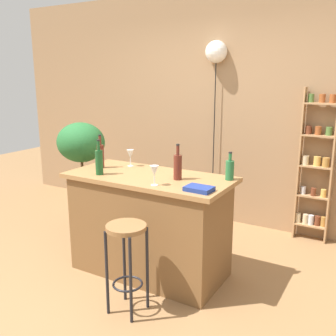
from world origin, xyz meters
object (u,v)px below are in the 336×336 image
potted_plant (81,150)px  bar_stool (127,249)px  bottle_soda_blue (230,169)px  bottle_sauce_amber (101,155)px  bottle_olive_oil (178,166)px  spice_shelf (315,167)px  cookbook (199,189)px  plant_stool (85,215)px  bottle_wine_red (99,161)px  pendant_globe_light (216,53)px  wine_glass_center (154,171)px  wine_glass_left (130,154)px

potted_plant → bar_stool: bearing=-36.5°
bar_stool → bottle_soda_blue: size_ratio=2.96×
bottle_sauce_amber → bottle_olive_oil: (0.85, -0.01, -0.01)m
spice_shelf → cookbook: spice_shelf is taller
cookbook → spice_shelf: bearing=74.0°
plant_stool → bottle_wine_red: bottle_wine_red is taller
bottle_soda_blue → bottle_olive_oil: bearing=-151.0°
plant_stool → bottle_wine_red: 1.23m
cookbook → pendant_globe_light: 2.16m
bottle_sauce_amber → wine_glass_center: 0.81m
bottle_soda_blue → wine_glass_left: (-1.03, -0.01, 0.03)m
bottle_sauce_amber → wine_glass_center: bottle_sauce_amber is taller
bottle_sauce_amber → bar_stool: bearing=-39.9°
bottle_olive_oil → bottle_soda_blue: bottle_olive_oil is taller
wine_glass_left → wine_glass_center: size_ratio=1.00×
bottle_olive_oil → cookbook: (0.30, -0.21, -0.10)m
bar_stool → cookbook: cookbook is taller
spice_shelf → potted_plant: (-2.29, -1.16, 0.15)m
wine_glass_left → bottle_sauce_amber: bearing=-136.5°
potted_plant → wine_glass_center: (1.34, -0.61, 0.06)m
bar_stool → bottle_sauce_amber: bearing=140.1°
bar_stool → bottle_wine_red: 0.90m
bottle_sauce_amber → wine_glass_left: bottle_sauce_amber is taller
bottle_soda_blue → cookbook: bearing=-101.0°
plant_stool → bottle_soda_blue: (1.80, -0.14, 0.79)m
potted_plant → cookbook: (1.72, -0.57, -0.04)m
plant_stool → bottle_olive_oil: size_ratio=1.53×
plant_stool → bottle_sauce_amber: bearing=-31.5°
plant_stool → pendant_globe_light: bearing=47.4°
bar_stool → spice_shelf: spice_shelf is taller
bottle_sauce_amber → bottle_wine_red: bottle_sauce_amber is taller
bottle_wine_red → bar_stool: bearing=-35.2°
bottle_olive_oil → cookbook: bottle_olive_oil is taller
plant_stool → bottle_wine_red: size_ratio=1.48×
potted_plant → bottle_wine_red: (0.73, -0.56, 0.06)m
potted_plant → pendant_globe_light: bearing=47.4°
potted_plant → cookbook: 1.81m
spice_shelf → wine_glass_center: (-0.95, -1.77, 0.22)m
bottle_soda_blue → wine_glass_center: size_ratio=1.48×
bar_stool → bottle_olive_oil: (0.10, 0.62, 0.53)m
bottle_sauce_amber → cookbook: size_ratio=1.53×
bottle_olive_oil → bottle_soda_blue: bearing=29.0°
bottle_sauce_amber → bottle_soda_blue: bearing=9.5°
spice_shelf → bottle_sauce_amber: bearing=-138.8°
potted_plant → bottle_sauce_amber: (0.57, -0.35, 0.07)m
bar_stool → spice_shelf: size_ratio=0.42×
plant_stool → cookbook: 1.95m
bottle_soda_blue → pendant_globe_light: 1.82m
wine_glass_left → pendant_globe_light: size_ratio=0.07×
plant_stool → bottle_wine_red: (0.73, -0.56, 0.82)m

